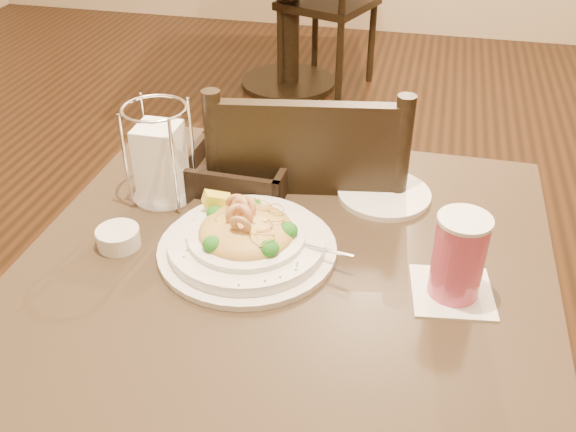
% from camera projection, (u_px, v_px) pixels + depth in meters
% --- Properties ---
extents(main_table, '(0.90, 0.90, 0.72)m').
position_uv_depth(main_table, '(286.00, 355.00, 1.22)').
color(main_table, black).
rests_on(main_table, ground).
extents(dining_chair_near, '(0.48, 0.48, 0.93)m').
position_uv_depth(dining_chair_near, '(307.00, 242.00, 1.52)').
color(dining_chair_near, black).
rests_on(dining_chair_near, ground).
extents(pasta_bowl, '(0.34, 0.31, 0.10)m').
position_uv_depth(pasta_bowl, '(247.00, 238.00, 1.10)').
color(pasta_bowl, white).
rests_on(pasta_bowl, main_table).
extents(drink_glass, '(0.14, 0.14, 0.14)m').
position_uv_depth(drink_glass, '(458.00, 257.00, 0.99)').
color(drink_glass, white).
rests_on(drink_glass, main_table).
extents(bread_basket, '(0.22, 0.18, 0.06)m').
position_uv_depth(bread_basket, '(239.00, 172.00, 1.31)').
color(bread_basket, black).
rests_on(bread_basket, main_table).
extents(napkin_caddy, '(0.12, 0.12, 0.20)m').
position_uv_depth(napkin_caddy, '(161.00, 160.00, 1.22)').
color(napkin_caddy, silver).
rests_on(napkin_caddy, main_table).
extents(side_plate, '(0.22, 0.22, 0.01)m').
position_uv_depth(side_plate, '(384.00, 194.00, 1.26)').
color(side_plate, white).
rests_on(side_plate, main_table).
extents(butter_ramekin, '(0.09, 0.09, 0.03)m').
position_uv_depth(butter_ramekin, '(118.00, 238.00, 1.13)').
color(butter_ramekin, white).
rests_on(butter_ramekin, main_table).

